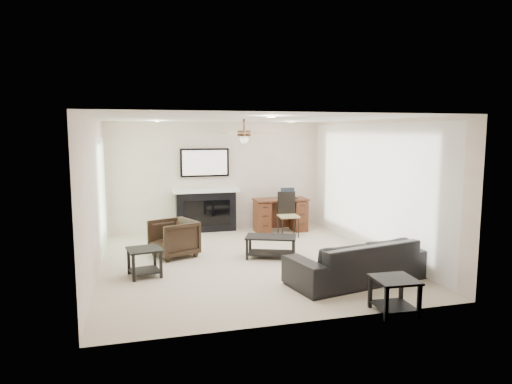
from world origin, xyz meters
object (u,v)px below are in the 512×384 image
at_px(armchair, 174,238).
at_px(coffee_table, 271,247).
at_px(fireplace_unit, 206,190).
at_px(desk, 281,215).
at_px(sofa, 358,260).

distance_m(armchair, coffee_table, 1.79).
bearing_deg(fireplace_unit, desk, -14.39).
distance_m(coffee_table, fireplace_unit, 2.73).
bearing_deg(fireplace_unit, sofa, -67.69).
xyz_separation_m(armchair, coffee_table, (1.70, -0.55, -0.14)).
height_order(sofa, armchair, armchair).
height_order(sofa, desk, desk).
bearing_deg(sofa, desk, -101.19).
distance_m(sofa, coffee_table, 1.84).
relative_size(armchair, fireplace_unit, 0.39).
xyz_separation_m(armchair, desk, (2.57, 1.53, 0.04)).
height_order(sofa, coffee_table, sofa).
height_order(armchair, coffee_table, armchair).
xyz_separation_m(fireplace_unit, desk, (1.65, -0.42, -0.57)).
relative_size(sofa, coffee_table, 2.46).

